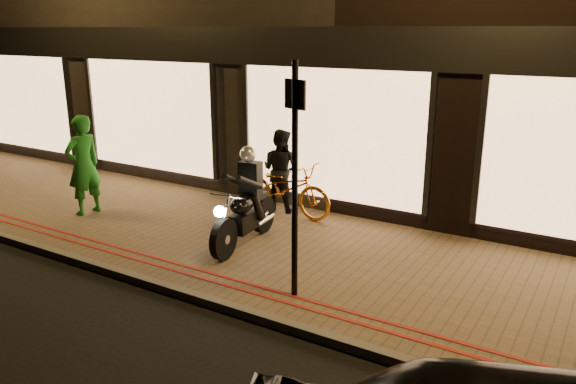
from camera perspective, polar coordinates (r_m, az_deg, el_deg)
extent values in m
plane|color=black|center=(7.64, -9.85, -10.97)|extent=(90.00, 90.00, 0.00)
cube|color=brown|center=(9.06, -1.52, -5.82)|extent=(50.00, 4.00, 0.12)
cube|color=#59544C|center=(7.64, -9.63, -10.43)|extent=(50.00, 0.14, 0.12)
cube|color=maroon|center=(7.89, -7.73, -8.95)|extent=(50.00, 0.06, 0.01)
cube|color=maroon|center=(8.03, -6.83, -8.45)|extent=(50.00, 0.06, 0.01)
cube|color=black|center=(17.59, -5.88, 18.74)|extent=(12.00, 10.00, 8.50)
cube|color=black|center=(10.09, 4.56, 14.43)|extent=(48.00, 0.12, 0.70)
cube|color=#EBB475|center=(16.38, -25.21, 8.24)|extent=(3.60, 0.06, 2.38)
cube|color=#EBB475|center=(12.90, -13.87, 7.53)|extent=(3.60, 0.06, 2.38)
cube|color=#EBB475|center=(10.25, 4.34, 5.79)|extent=(3.60, 0.06, 2.38)
cylinder|color=black|center=(8.47, -6.55, -4.78)|extent=(0.19, 0.65, 0.64)
cylinder|color=black|center=(9.53, -2.51, -2.25)|extent=(0.19, 0.65, 0.64)
cylinder|color=silver|center=(8.47, -6.55, -4.78)|extent=(0.16, 0.16, 0.14)
cylinder|color=silver|center=(9.53, -2.51, -2.25)|extent=(0.16, 0.16, 0.14)
cube|color=black|center=(9.01, -4.26, -2.87)|extent=(0.34, 0.73, 0.30)
ellipsoid|color=black|center=(8.80, -4.71, -1.27)|extent=(0.38, 0.54, 0.29)
cube|color=black|center=(9.16, -3.40, -0.54)|extent=(0.28, 0.57, 0.09)
cylinder|color=silver|center=(8.38, -6.16, -0.42)|extent=(0.60, 0.10, 0.03)
cylinder|color=silver|center=(8.40, -6.44, -2.76)|extent=(0.09, 0.33, 0.71)
sphere|color=white|center=(8.24, -6.98, -1.99)|extent=(0.19, 0.19, 0.17)
cylinder|color=silver|center=(9.37, -2.27, -2.85)|extent=(0.13, 0.55, 0.07)
cube|color=black|center=(8.96, -3.83, 1.39)|extent=(0.36, 0.26, 0.55)
sphere|color=silver|center=(8.81, -4.06, 3.87)|extent=(0.29, 0.29, 0.26)
cylinder|color=black|center=(8.76, -5.75, 1.20)|extent=(0.24, 0.60, 0.34)
cylinder|color=black|center=(8.61, -3.91, 0.97)|extent=(0.10, 0.60, 0.34)
cylinder|color=black|center=(9.12, -4.67, -1.31)|extent=(0.22, 0.29, 0.46)
cylinder|color=black|center=(8.99, -3.11, -1.54)|extent=(0.17, 0.29, 0.46)
cylinder|color=black|center=(6.92, 0.69, 0.80)|extent=(0.10, 0.10, 3.00)
cube|color=black|center=(6.71, 0.73, 9.89)|extent=(0.34, 0.14, 0.35)
imported|color=orange|center=(10.36, -0.26, 0.39)|extent=(1.97, 0.76, 1.02)
imported|color=#1F7622|center=(11.00, -20.07, 2.58)|extent=(0.52, 0.73, 1.86)
imported|color=black|center=(10.60, -0.77, 2.26)|extent=(0.77, 0.61, 1.56)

